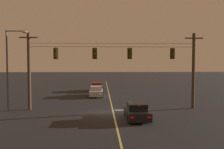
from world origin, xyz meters
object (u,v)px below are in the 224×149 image
at_px(car_oncoming_lead, 96,92).
at_px(car_oncoming_trailing, 97,87).
at_px(car_waiting_near_lane, 137,111).
at_px(traffic_light_centre, 130,53).
at_px(traffic_light_left_inner, 95,53).
at_px(street_lamp_corner, 10,62).
at_px(traffic_light_leftmost, 55,53).
at_px(traffic_light_right_inner, 173,53).

relative_size(car_oncoming_lead, car_oncoming_trailing, 1.00).
bearing_deg(car_waiting_near_lane, traffic_light_centre, 91.13).
height_order(traffic_light_left_inner, car_waiting_near_lane, traffic_light_left_inner).
relative_size(traffic_light_left_inner, traffic_light_centre, 1.00).
bearing_deg(street_lamp_corner, car_oncoming_lead, 50.40).
height_order(traffic_light_leftmost, car_oncoming_trailing, traffic_light_leftmost).
height_order(traffic_light_leftmost, traffic_light_centre, same).
bearing_deg(street_lamp_corner, traffic_light_left_inner, 2.93).
bearing_deg(traffic_light_right_inner, car_oncoming_lead, 130.34).
height_order(traffic_light_left_inner, street_lamp_corner, street_lamp_corner).
relative_size(traffic_light_right_inner, car_oncoming_trailing, 0.28).
height_order(traffic_light_left_inner, car_oncoming_lead, traffic_light_left_inner).
bearing_deg(traffic_light_centre, traffic_light_left_inner, 180.00).
relative_size(traffic_light_left_inner, car_oncoming_trailing, 0.28).
xyz_separation_m(traffic_light_right_inner, street_lamp_corner, (-16.08, -0.42, -0.89)).
xyz_separation_m(traffic_light_leftmost, street_lamp_corner, (-4.27, -0.42, -0.89)).
xyz_separation_m(traffic_light_centre, car_oncoming_lead, (-3.59, 9.39, -4.98)).
bearing_deg(traffic_light_centre, traffic_light_right_inner, 0.00).
bearing_deg(traffic_light_left_inner, traffic_light_right_inner, 0.00).
bearing_deg(traffic_light_leftmost, traffic_light_left_inner, 0.00).
xyz_separation_m(car_waiting_near_lane, car_oncoming_lead, (-3.68, 13.72, -0.00)).
relative_size(traffic_light_leftmost, car_oncoming_lead, 0.28).
xyz_separation_m(traffic_light_leftmost, car_waiting_near_lane, (7.51, -4.34, -4.98)).
bearing_deg(car_waiting_near_lane, street_lamp_corner, 161.62).
bearing_deg(traffic_light_right_inner, street_lamp_corner, -178.51).
xyz_separation_m(traffic_light_leftmost, car_oncoming_trailing, (3.81, 15.29, -4.98)).
bearing_deg(traffic_light_centre, street_lamp_corner, -177.95).
xyz_separation_m(traffic_light_left_inner, car_oncoming_lead, (-0.06, 9.39, -4.98)).
distance_m(traffic_light_centre, street_lamp_corner, 11.74).
bearing_deg(car_oncoming_trailing, traffic_light_left_inner, -89.71).
bearing_deg(traffic_light_right_inner, car_oncoming_trailing, 117.60).
distance_m(traffic_light_centre, traffic_light_right_inner, 4.38).
bearing_deg(traffic_light_right_inner, car_waiting_near_lane, -134.74).
relative_size(traffic_light_centre, street_lamp_corner, 0.15).
distance_m(traffic_light_leftmost, car_waiting_near_lane, 10.01).
relative_size(traffic_light_leftmost, street_lamp_corner, 0.15).
distance_m(car_waiting_near_lane, car_oncoming_trailing, 19.98).
height_order(car_oncoming_lead, car_oncoming_trailing, same).
relative_size(car_oncoming_lead, street_lamp_corner, 0.56).
relative_size(traffic_light_centre, car_oncoming_lead, 0.28).
relative_size(car_waiting_near_lane, street_lamp_corner, 0.55).
xyz_separation_m(traffic_light_centre, traffic_light_right_inner, (4.38, 0.00, 0.00)).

